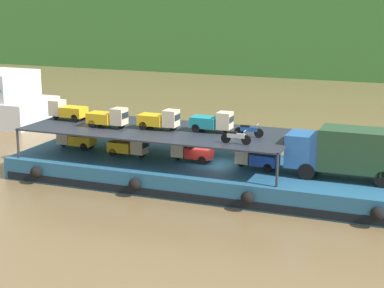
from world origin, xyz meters
TOP-DOWN VIEW (x-y plane):
  - ground_plane at (0.00, 0.00)m, footprint 400.00×400.00m
  - cargo_barge at (0.00, -0.03)m, footprint 27.31×8.34m
  - covered_lorry at (8.67, -0.26)m, footprint 7.87×2.32m
  - cargo_rack at (-3.80, 0.00)m, footprint 18.11×6.91m
  - mini_truck_lower_stern at (-10.61, 0.40)m, footprint 2.77×1.26m
  - mini_truck_lower_aft at (-5.98, -0.25)m, footprint 2.79×1.29m
  - mini_truck_lower_mid at (-1.53, 0.10)m, footprint 2.75×1.21m
  - mini_truck_lower_fore at (2.96, 0.00)m, footprint 2.79×1.29m
  - mini_truck_upper_stern at (-11.27, 0.50)m, footprint 2.78×1.26m
  - mini_truck_upper_mid at (-7.25, -0.73)m, footprint 2.76×1.23m
  - mini_truck_upper_fore at (-3.76, -0.04)m, footprint 2.75×1.21m
  - mini_truck_upper_bow at (-0.21, 0.54)m, footprint 2.75×1.21m
  - motorcycle_upper_port at (2.23, -2.07)m, footprint 1.90×0.55m
  - motorcycle_upper_centre at (2.42, -0.00)m, footprint 1.90×0.55m

SIDE VIEW (x-z plane):
  - ground_plane at x=0.00m, z-range 0.00..0.00m
  - cargo_barge at x=0.00m, z-range 0.00..1.50m
  - mini_truck_lower_stern at x=-10.61m, z-range 1.50..2.88m
  - mini_truck_lower_aft at x=-5.98m, z-range 1.50..2.88m
  - mini_truck_lower_mid at x=-1.53m, z-range 1.50..2.88m
  - mini_truck_lower_fore at x=2.96m, z-range 1.50..2.88m
  - covered_lorry at x=8.67m, z-range 1.64..4.74m
  - cargo_rack at x=-3.80m, z-range 2.43..4.43m
  - motorcycle_upper_port at x=2.23m, z-range 3.50..4.37m
  - motorcycle_upper_centre at x=2.42m, z-range 3.50..4.37m
  - mini_truck_upper_stern at x=-11.27m, z-range 3.50..4.88m
  - mini_truck_upper_mid at x=-7.25m, z-range 3.50..4.88m
  - mini_truck_upper_fore at x=-3.76m, z-range 3.50..4.88m
  - mini_truck_upper_bow at x=-0.21m, z-range 3.50..4.88m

